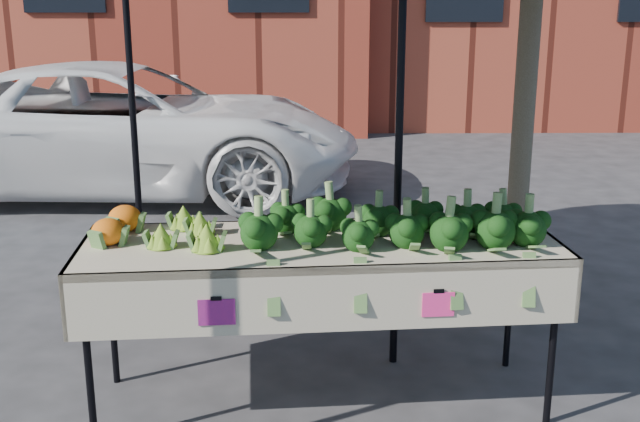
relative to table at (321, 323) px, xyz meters
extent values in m
plane|color=#29292C|center=(-0.15, 0.09, -0.45)|extent=(90.00, 90.00, 0.00)
cube|color=beige|center=(0.00, 0.00, 0.00)|extent=(2.45, 0.98, 0.90)
cube|color=#F22D8C|center=(-0.51, -0.40, 0.25)|extent=(0.17, 0.01, 0.12)
cube|color=#FD3086|center=(0.51, -0.40, 0.25)|extent=(0.17, 0.01, 0.12)
ellipsoid|color=black|center=(0.36, 0.03, 0.57)|extent=(1.52, 0.55, 0.23)
ellipsoid|color=#96B135|center=(-0.67, 0.04, 0.54)|extent=(0.41, 0.55, 0.18)
ellipsoid|color=orange|center=(-1.04, 0.07, 0.53)|extent=(0.21, 0.41, 0.16)
camera|label=1|loc=(-0.05, -3.69, 1.62)|focal=43.13mm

